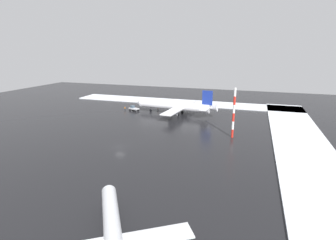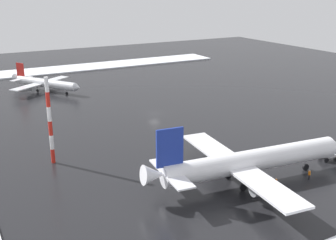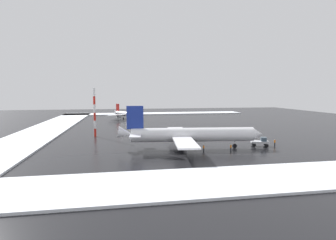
# 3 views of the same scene
# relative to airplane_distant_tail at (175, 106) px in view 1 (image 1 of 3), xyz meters

# --- Properties ---
(ground_plane) EXTENTS (240.00, 240.00, 0.00)m
(ground_plane) POSITION_rel_airplane_distant_tail_xyz_m (-41.88, 4.19, -3.68)
(ground_plane) COLOR black
(snow_bank_far) EXTENTS (152.00, 16.00, 0.43)m
(snow_bank_far) POSITION_rel_airplane_distant_tail_xyz_m (-41.88, -45.81, -3.46)
(snow_bank_far) COLOR white
(snow_bank_far) RESTS_ON ground_plane
(snow_bank_right) EXTENTS (14.00, 116.00, 0.43)m
(snow_bank_right) POSITION_rel_airplane_distant_tail_xyz_m (25.12, 4.19, -3.46)
(snow_bank_right) COLOR white
(snow_bank_right) RESTS_ON ground_plane
(airplane_distant_tail) EXTENTS (31.20, 37.52, 11.14)m
(airplane_distant_tail) POSITION_rel_airplane_distant_tail_xyz_m (0.00, 0.00, 0.00)
(airplane_distant_tail) COLOR white
(airplane_distant_tail) RESTS_ON ground_plane
(airplane_parked_starboard) EXTENTS (23.21, 19.94, 7.82)m
(airplane_parked_starboard) POSITION_rel_airplane_distant_tail_xyz_m (-78.04, -14.41, -1.09)
(airplane_parked_starboard) COLOR silver
(airplane_parked_starboard) RESTS_ON ground_plane
(pushback_tug) EXTENTS (3.62, 5.07, 2.50)m
(pushback_tug) POSITION_rel_airplane_distant_tail_xyz_m (0.22, 19.83, -2.40)
(pushback_tug) COLOR silver
(pushback_tug) RESTS_ON ground_plane
(ground_crew_near_tug) EXTENTS (0.36, 0.36, 1.71)m
(ground_crew_near_tug) POSITION_rel_airplane_distant_tail_xyz_m (4.18, 9.55, -2.71)
(ground_crew_near_tug) COLOR black
(ground_crew_near_tug) RESTS_ON ground_plane
(ground_crew_mid_apron) EXTENTS (0.36, 0.36, 1.71)m
(ground_crew_mid_apron) POSITION_rel_airplane_distant_tail_xyz_m (3.79, 2.67, -2.71)
(ground_crew_mid_apron) COLOR black
(ground_crew_mid_apron) RESTS_ON ground_plane
(ground_crew_by_nose_gear) EXTENTS (0.36, 0.36, 1.71)m
(ground_crew_by_nose_gear) POSITION_rel_airplane_distant_tail_xyz_m (-0.02, 24.09, -2.71)
(ground_crew_by_nose_gear) COLOR black
(ground_crew_by_nose_gear) RESTS_ON ground_plane
(antenna_mast) EXTENTS (0.70, 0.70, 15.84)m
(antenna_mast) POSITION_rel_airplane_distant_tail_xyz_m (-23.20, -25.82, 4.24)
(antenna_mast) COLOR red
(antenna_mast) RESTS_ON ground_plane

